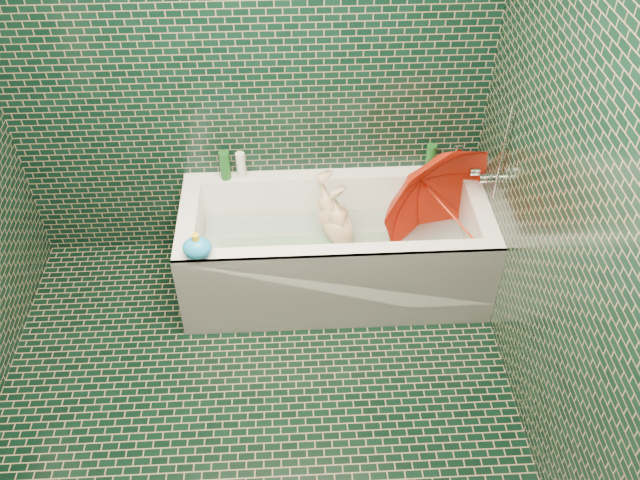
{
  "coord_description": "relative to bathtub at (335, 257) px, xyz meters",
  "views": [
    {
      "loc": [
        0.22,
        -1.8,
        2.89
      ],
      "look_at": [
        0.36,
        0.82,
        0.51
      ],
      "focal_mm": 38.0,
      "sensor_mm": 36.0,
      "label": 1
    }
  ],
  "objects": [
    {
      "name": "bottle_left_tall",
      "position": [
        -0.61,
        0.33,
        0.43
      ],
      "size": [
        0.07,
        0.07,
        0.18
      ],
      "primitive_type": "cylinder",
      "rotation": [
        0.0,
        0.0,
        0.24
      ],
      "color": "#154B19",
      "rests_on": "bathtub"
    },
    {
      "name": "soap_bottle_b",
      "position": [
        0.8,
        0.33,
        0.34
      ],
      "size": [
        0.11,
        0.11,
        0.19
      ],
      "primitive_type": "imported",
      "rotation": [
        0.0,
        0.0,
        -0.44
      ],
      "color": "#56217C",
      "rests_on": "bathtub"
    },
    {
      "name": "bottle_left_short",
      "position": [
        -0.52,
        0.34,
        0.42
      ],
      "size": [
        0.07,
        0.07,
        0.16
      ],
      "primitive_type": "cylinder",
      "rotation": [
        0.0,
        0.0,
        0.37
      ],
      "color": "white",
      "rests_on": "bathtub"
    },
    {
      "name": "bath_toy",
      "position": [
        -0.71,
        -0.32,
        0.4
      ],
      "size": [
        0.18,
        0.16,
        0.14
      ],
      "rotation": [
        0.0,
        0.0,
        0.31
      ],
      "color": "#1A98F1",
      "rests_on": "bathtub"
    },
    {
      "name": "water",
      "position": [
        0.0,
        0.02,
        0.09
      ],
      "size": [
        1.48,
        0.53,
        0.0
      ],
      "primitive_type": "cube",
      "color": "silver",
      "rests_on": "bathtub"
    },
    {
      "name": "bath_mat",
      "position": [
        0.0,
        0.02,
        -0.06
      ],
      "size": [
        1.35,
        0.47,
        0.01
      ],
      "primitive_type": "cube",
      "color": "green",
      "rests_on": "bathtub"
    },
    {
      "name": "rubber_duck",
      "position": [
        0.56,
        0.31,
        0.38
      ],
      "size": [
        0.11,
        0.09,
        0.08
      ],
      "rotation": [
        0.0,
        0.0,
        -0.38
      ],
      "color": "yellow",
      "rests_on": "bathtub"
    },
    {
      "name": "bottle_right_tall",
      "position": [
        0.56,
        0.31,
        0.44
      ],
      "size": [
        0.07,
        0.07,
        0.2
      ],
      "primitive_type": "cylinder",
      "rotation": [
        0.0,
        0.0,
        0.35
      ],
      "color": "#154B19",
      "rests_on": "bathtub"
    },
    {
      "name": "faucet",
      "position": [
        0.81,
        0.01,
        0.56
      ],
      "size": [
        0.18,
        0.19,
        0.55
      ],
      "color": "silver",
      "rests_on": "wall_right"
    },
    {
      "name": "soap_bottle_a",
      "position": [
        0.8,
        0.33,
        0.34
      ],
      "size": [
        0.13,
        0.13,
        0.28
      ],
      "primitive_type": "imported",
      "rotation": [
        0.0,
        0.0,
        0.27
      ],
      "color": "white",
      "rests_on": "bathtub"
    },
    {
      "name": "soap_bottle_c",
      "position": [
        0.74,
        0.35,
        0.34
      ],
      "size": [
        0.17,
        0.17,
        0.17
      ],
      "primitive_type": "imported",
      "rotation": [
        0.0,
        0.0,
        0.26
      ],
      "color": "#154B19",
      "rests_on": "bathtub"
    },
    {
      "name": "wall_back",
      "position": [
        -0.45,
        0.39,
        1.04
      ],
      "size": [
        2.8,
        0.0,
        2.8
      ],
      "primitive_type": "plane",
      "rotation": [
        1.57,
        0.0,
        0.0
      ],
      "color": "black",
      "rests_on": "floor"
    },
    {
      "name": "umbrella",
      "position": [
        0.61,
        -0.04,
        0.34
      ],
      "size": [
        1.05,
        1.04,
        0.91
      ],
      "primitive_type": "imported",
      "rotation": [
        0.19,
        -0.37,
        0.42
      ],
      "color": "red",
      "rests_on": "bathtub"
    },
    {
      "name": "child",
      "position": [
        0.05,
        0.05,
        0.1
      ],
      "size": [
        0.92,
        0.57,
        0.36
      ],
      "primitive_type": "imported",
      "rotation": [
        -1.38,
        0.0,
        -1.25
      ],
      "color": "tan",
      "rests_on": "bathtub"
    },
    {
      "name": "floor",
      "position": [
        -0.45,
        -1.01,
        -0.21
      ],
      "size": [
        2.8,
        2.8,
        0.0
      ],
      "primitive_type": "plane",
      "color": "black",
      "rests_on": "ground"
    },
    {
      "name": "bottle_right_pump",
      "position": [
        0.71,
        0.31,
        0.43
      ],
      "size": [
        0.07,
        0.07,
        0.18
      ],
      "primitive_type": "cylinder",
      "rotation": [
        0.0,
        0.0,
        0.44
      ],
      "color": "silver",
      "rests_on": "bathtub"
    },
    {
      "name": "wall_right",
      "position": [
        0.85,
        -1.01,
        1.04
      ],
      "size": [
        0.0,
        2.8,
        2.8
      ],
      "primitive_type": "plane",
      "rotation": [
        1.57,
        0.0,
        -1.57
      ],
      "color": "black",
      "rests_on": "floor"
    },
    {
      "name": "bathtub",
      "position": [
        0.0,
        0.0,
        0.0
      ],
      "size": [
        1.7,
        0.75,
        0.55
      ],
      "color": "white",
      "rests_on": "floor"
    }
  ]
}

